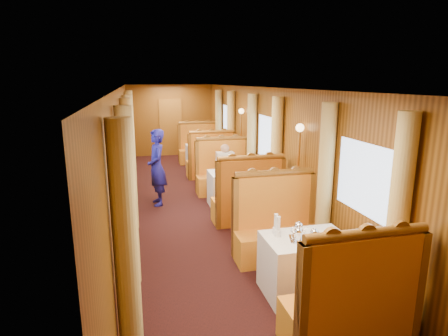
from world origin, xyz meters
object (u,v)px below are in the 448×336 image
object	(u,v)px
table_mid	(234,189)
banquette_mid_fwd	(248,201)
teapot_right	(314,237)
fruit_plate	(332,237)
steward	(157,168)
table_far	(204,157)
rose_vase_far	(204,139)
rose_vase_mid	(233,164)
banquette_near_aft	(276,231)
banquette_mid_aft	(223,175)
banquette_far_aft	(199,150)
teapot_back	(298,231)
banquette_near_fwd	(350,309)
table_near	(306,265)
tea_tray	(304,239)
banquette_far_fwd	(211,162)
teapot_left	(298,236)
passenger	(225,164)

from	to	relation	value
table_mid	banquette_mid_fwd	bearing A→B (deg)	-90.00
banquette_mid_fwd	teapot_right	size ratio (longest dim) A/B	8.20
fruit_plate	steward	bearing A→B (deg)	114.74
table_far	rose_vase_far	world-z (taller)	rose_vase_far
rose_vase_mid	steward	distance (m)	1.64
banquette_near_aft	banquette_mid_aft	distance (m)	3.50
teapot_right	fruit_plate	world-z (taller)	teapot_right
banquette_far_aft	teapot_back	world-z (taller)	banquette_far_aft
banquette_near_fwd	banquette_near_aft	size ratio (longest dim) A/B	1.00
table_far	rose_vase_far	distance (m)	0.55
table_mid	banquette_far_aft	xyz separation A→B (m)	(0.00, 4.51, 0.05)
table_near	tea_tray	world-z (taller)	tea_tray
banquette_mid_fwd	rose_vase_mid	world-z (taller)	banquette_mid_fwd
steward	banquette_near_fwd	bearing A→B (deg)	11.22
banquette_near_aft	banquette_far_fwd	world-z (taller)	same
fruit_plate	teapot_back	bearing A→B (deg)	159.60
table_far	rose_vase_mid	size ratio (longest dim) A/B	2.92
teapot_left	rose_vase_mid	distance (m)	3.59
table_near	fruit_plate	bearing A→B (deg)	-17.27
teapot_back	table_mid	bearing A→B (deg)	104.48
banquette_near_aft	banquette_mid_aft	size ratio (longest dim) A/B	1.00
banquette_far_aft	tea_tray	size ratio (longest dim) A/B	3.94
teapot_right	teapot_back	size ratio (longest dim) A/B	0.91
banquette_mid_aft	banquette_mid_fwd	bearing A→B (deg)	-90.00
table_far	banquette_far_aft	distance (m)	1.02
banquette_far_aft	passenger	world-z (taller)	banquette_far_aft
teapot_back	fruit_plate	distance (m)	0.41
banquette_near_fwd	teapot_back	world-z (taller)	banquette_near_fwd
banquette_near_aft	banquette_mid_fwd	bearing A→B (deg)	90.00
banquette_mid_fwd	banquette_far_aft	world-z (taller)	same
fruit_plate	passenger	bearing A→B (deg)	93.74
banquette_near_fwd	teapot_left	world-z (taller)	banquette_near_fwd
banquette_near_fwd	passenger	bearing A→B (deg)	90.00
teapot_right	teapot_back	world-z (taller)	teapot_back
banquette_far_aft	rose_vase_far	bearing A→B (deg)	-90.58
teapot_back	steward	size ratio (longest dim) A/B	0.11
table_near	rose_vase_far	distance (m)	7.01
table_near	table_far	bearing A→B (deg)	90.00
banquette_far_aft	rose_vase_far	world-z (taller)	banquette_far_aft
banquette_near_aft	tea_tray	distance (m)	1.13
fruit_plate	rose_vase_far	xyz separation A→B (m)	(-0.30, 7.08, 0.16)
banquette_mid_fwd	rose_vase_mid	distance (m)	1.13
banquette_far_fwd	fruit_plate	bearing A→B (deg)	-87.30
banquette_far_fwd	tea_tray	distance (m)	6.05
tea_tray	fruit_plate	xyz separation A→B (m)	(0.36, -0.03, 0.01)
table_mid	rose_vase_far	xyz separation A→B (m)	(-0.01, 3.49, 0.55)
table_mid	rose_vase_far	bearing A→B (deg)	90.17
rose_vase_mid	fruit_plate	bearing A→B (deg)	-85.09
rose_vase_mid	rose_vase_far	distance (m)	3.49
table_mid	rose_vase_mid	world-z (taller)	rose_vase_mid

